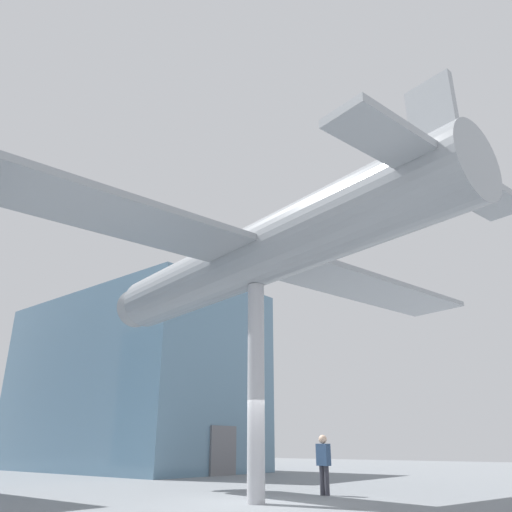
{
  "coord_description": "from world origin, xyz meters",
  "views": [
    {
      "loc": [
        -10.67,
        -8.81,
        1.36
      ],
      "look_at": [
        0.0,
        0.0,
        6.64
      ],
      "focal_mm": 35.0,
      "sensor_mm": 36.0,
      "label": 1
    }
  ],
  "objects": [
    {
      "name": "glass_pavilion_right",
      "position": [
        8.66,
        17.12,
        4.96
      ],
      "size": [
        8.51,
        15.74,
        10.5
      ],
      "color": "#60849E",
      "rests_on": "ground_plane"
    },
    {
      "name": "suspended_airplane",
      "position": [
        0.03,
        0.14,
        6.65
      ],
      "size": [
        19.62,
        15.19,
        3.3
      ],
      "rotation": [
        0.0,
        0.0,
        -0.19
      ],
      "color": "#93999E",
      "rests_on": "support_pylon_central"
    },
    {
      "name": "ground_plane",
      "position": [
        0.0,
        0.0,
        0.0
      ],
      "size": [
        80.0,
        80.0,
        0.0
      ],
      "primitive_type": "plane",
      "color": "gray"
    },
    {
      "name": "support_pylon_central",
      "position": [
        0.0,
        0.0,
        2.86
      ],
      "size": [
        0.47,
        0.47,
        5.72
      ],
      "color": "#B7B7BC",
      "rests_on": "ground_plane"
    },
    {
      "name": "visitor_person",
      "position": [
        3.03,
        -0.12,
        0.96
      ],
      "size": [
        0.27,
        0.42,
        1.67
      ],
      "rotation": [
        0.0,
        0.0,
        1.45
      ],
      "color": "#383842",
      "rests_on": "ground_plane"
    }
  ]
}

